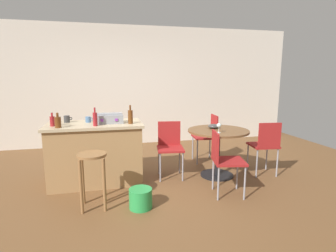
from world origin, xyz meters
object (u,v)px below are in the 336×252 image
Objects in this scene: cup_1 at (67,119)px; dining_table at (218,141)px; wooden_stool at (92,168)px; folding_chair_far at (170,145)px; plastic_bucket at (141,198)px; bottle_1 at (52,121)px; bottle_0 at (95,119)px; toolbox at (109,118)px; serving_bowl at (214,126)px; cup_0 at (88,119)px; folding_chair_left at (224,158)px; bottle_3 at (58,122)px; folding_chair_near at (208,134)px; bottle_2 at (130,116)px; kitchen_island at (96,153)px; wine_glass at (219,126)px; folding_chair_right at (265,144)px.

dining_table is at bearing -9.11° from cup_1.
folding_chair_far is (1.14, 0.82, 0.01)m from wooden_stool.
folding_chair_far is 3.10× the size of plastic_bucket.
plastic_bucket is at bearing -38.95° from bottle_1.
folding_chair_far is 3.37× the size of bottle_0.
serving_bowl is (1.63, -0.01, -0.18)m from toolbox.
bottle_1 is at bearing -154.86° from cup_0.
wooden_stool is at bearing 179.31° from folding_chair_left.
bottle_1 is at bearing 126.30° from wooden_stool.
toolbox is at bearing 16.57° from bottle_3.
folding_chair_near is 3.24× the size of bottle_2.
kitchen_island is 7.58× the size of serving_bowl.
toolbox reaches higher than folding_chair_far.
wine_glass is at bearing -12.45° from kitchen_island.
bottle_3 reaches higher than folding_chair_far.
folding_chair_left is 0.99× the size of folding_chair_right.
toolbox is 1.44× the size of plastic_bucket.
wine_glass reaches higher than dining_table.
bottle_0 is at bearing -174.89° from serving_bowl.
bottle_3 is (-0.46, -0.25, 0.52)m from kitchen_island.
serving_bowl is at bearing -1.74° from kitchen_island.
toolbox is 1.57× the size of bottle_0.
wooden_stool is at bearing -144.48° from folding_chair_far.
wooden_stool is at bearing -105.93° from toolbox.
dining_table is 1.10× the size of folding_chair_left.
dining_table is 3.52× the size of bottle_2.
toolbox is at bearing 167.54° from wine_glass.
dining_table is (1.87, -0.19, 0.12)m from kitchen_island.
dining_table is at bearing -8.65° from cup_0.
folding_chair_far is at bearing -146.04° from folding_chair_near.
cup_1 is at bearing 128.85° from plastic_bucket.
cup_1 is (-1.53, 0.19, 0.43)m from folding_chair_far.
toolbox is 0.34m from cup_0.
wine_glass is at bearing -12.46° from toolbox.
folding_chair_near is at bearing 9.22° from cup_1.
wooden_stool is 3.39× the size of bottle_3.
bottle_3 is at bearing -171.85° from folding_chair_far.
bottle_3 reaches higher than kitchen_island.
folding_chair_right reaches higher than serving_bowl.
bottle_2 is (-0.62, -0.13, 0.49)m from folding_chair_far.
bottle_2 reaches higher than wine_glass.
bottle_0 is at bearing -171.50° from bottle_2.
dining_table is at bearing -1.93° from bottle_1.
folding_chair_left reaches higher than dining_table.
wooden_stool is at bearing -69.19° from cup_1.
plastic_bucket is (-0.60, -0.96, -0.39)m from folding_chair_far.
kitchen_island is at bearing 164.12° from bottle_2.
folding_chair_near is at bearing 15.79° from kitchen_island.
kitchen_island reaches higher than dining_table.
kitchen_island reaches higher than plastic_bucket.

